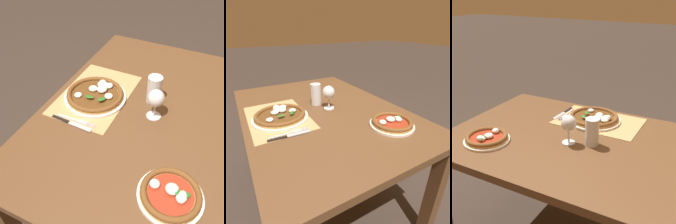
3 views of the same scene
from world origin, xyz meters
The scene contains 9 objects.
ground_plane centered at (0.00, 0.00, 0.00)m, with size 24.00×24.00×0.00m, color #382D26.
dining_table centered at (0.00, 0.00, 0.64)m, with size 1.39×0.96×0.74m.
paper_placemat centered at (-0.01, -0.28, 0.74)m, with size 0.50×0.33×0.00m, color tan.
pizza_near centered at (0.01, -0.27, 0.76)m, with size 0.32×0.32×0.05m.
pizza_far centered at (0.41, 0.24, 0.76)m, with size 0.24×0.24×0.05m.
wine_glass centered at (0.02, 0.05, 0.85)m, with size 0.08×0.08×0.16m.
pint_glass centered at (-0.09, 0.01, 0.81)m, with size 0.07×0.07×0.15m.
fork centered at (0.21, -0.27, 0.75)m, with size 0.02×0.20×0.00m.
knife centered at (0.24, -0.28, 0.75)m, with size 0.03×0.22×0.01m.
Camera 2 is at (1.04, -0.46, 1.25)m, focal length 30.00 mm.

